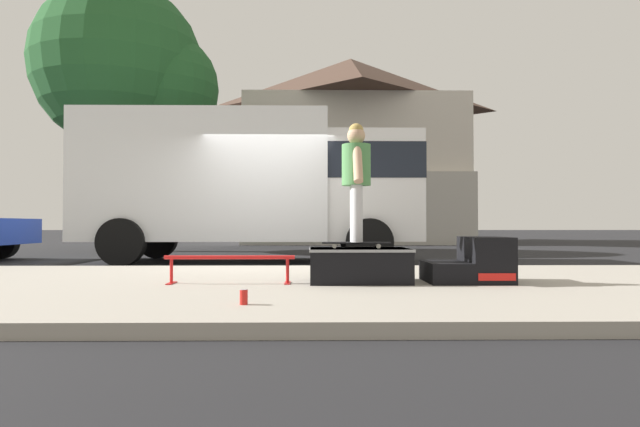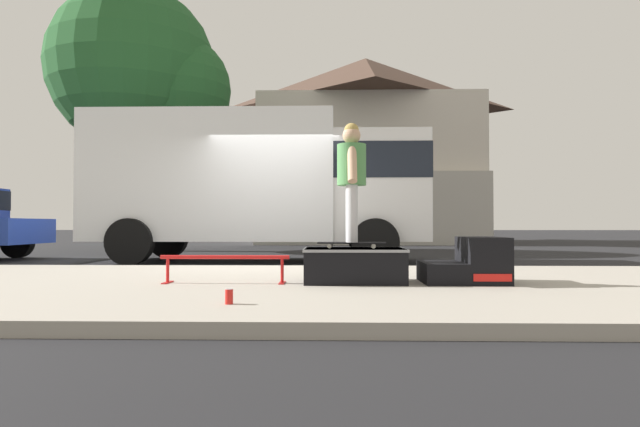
% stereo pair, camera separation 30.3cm
% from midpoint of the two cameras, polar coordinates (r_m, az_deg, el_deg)
% --- Properties ---
extents(ground_plane, '(140.00, 140.00, 0.00)m').
position_cam_midpoint_polar(ground_plane, '(9.17, -4.70, -6.06)').
color(ground_plane, black).
extents(sidewalk_slab, '(50.00, 5.00, 0.12)m').
position_cam_midpoint_polar(sidewalk_slab, '(6.21, -7.70, -7.82)').
color(sidewalk_slab, '#A8A093').
rests_on(sidewalk_slab, ground).
extents(skate_box, '(1.14, 0.77, 0.39)m').
position_cam_midpoint_polar(skate_box, '(6.12, 5.14, -5.41)').
color(skate_box, black).
rests_on(skate_box, sidewalk_slab).
extents(kicker_ramp, '(0.92, 0.76, 0.52)m').
position_cam_midpoint_polar(kicker_ramp, '(6.34, 17.06, -5.15)').
color(kicker_ramp, black).
rests_on(kicker_ramp, sidewalk_slab).
extents(grind_rail, '(1.45, 0.28, 0.31)m').
position_cam_midpoint_polar(grind_rail, '(6.08, -8.73, -5.16)').
color(grind_rail, red).
rests_on(grind_rail, sidewalk_slab).
extents(skateboard, '(0.79, 0.25, 0.07)m').
position_cam_midpoint_polar(skateboard, '(6.15, 4.82, -3.18)').
color(skateboard, black).
rests_on(skateboard, skate_box).
extents(skater_kid, '(0.33, 0.71, 1.38)m').
position_cam_midpoint_polar(skater_kid, '(6.18, 4.80, 4.45)').
color(skater_kid, silver).
rests_on(skater_kid, skateboard).
extents(soda_can, '(0.07, 0.07, 0.13)m').
position_cam_midpoint_polar(soda_can, '(4.49, -7.77, -8.78)').
color(soda_can, red).
rests_on(soda_can, sidewalk_slab).
extents(box_truck, '(6.91, 2.63, 3.05)m').
position_cam_midpoint_polar(box_truck, '(11.41, -5.52, 3.44)').
color(box_truck, white).
rests_on(box_truck, ground).
extents(street_tree_main, '(5.42, 4.92, 7.93)m').
position_cam_midpoint_polar(street_tree_main, '(17.37, -17.99, 13.99)').
color(street_tree_main, brown).
rests_on(street_tree_main, ground).
extents(house_behind, '(9.54, 8.23, 8.40)m').
position_cam_midpoint_polar(house_behind, '(24.48, 5.27, 6.93)').
color(house_behind, beige).
rests_on(house_behind, ground).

